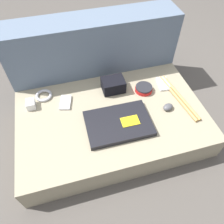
# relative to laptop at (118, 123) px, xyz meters

# --- Properties ---
(ground_plane) EXTENTS (8.00, 8.00, 0.00)m
(ground_plane) POSITION_rel_laptop_xyz_m (-0.01, 0.08, -0.17)
(ground_plane) COLOR #4C4742
(couch_seat) EXTENTS (1.00, 0.62, 0.15)m
(couch_seat) POSITION_rel_laptop_xyz_m (-0.01, 0.08, -0.09)
(couch_seat) COLOR gray
(couch_seat) RESTS_ON ground_plane
(couch_backrest) EXTENTS (1.00, 0.20, 0.48)m
(couch_backrest) POSITION_rel_laptop_xyz_m (-0.01, 0.49, 0.07)
(couch_backrest) COLOR slate
(couch_backrest) RESTS_ON ground_plane
(laptop) EXTENTS (0.33, 0.23, 0.03)m
(laptop) POSITION_rel_laptop_xyz_m (0.00, 0.00, 0.00)
(laptop) COLOR black
(laptop) RESTS_ON couch_seat
(computer_mouse) EXTENTS (0.07, 0.06, 0.03)m
(computer_mouse) POSITION_rel_laptop_xyz_m (0.29, 0.03, 0.00)
(computer_mouse) COLOR #4C4C51
(computer_mouse) RESTS_ON couch_seat
(speaker_puck) EXTENTS (0.10, 0.10, 0.03)m
(speaker_puck) POSITION_rel_laptop_xyz_m (0.21, 0.20, 0.00)
(speaker_puck) COLOR red
(speaker_puck) RESTS_ON couch_seat
(phone_silver) EXTENTS (0.08, 0.11, 0.01)m
(phone_silver) POSITION_rel_laptop_xyz_m (-0.24, 0.22, -0.01)
(phone_silver) COLOR silver
(phone_silver) RESTS_ON couch_seat
(phone_black) EXTENTS (0.08, 0.12, 0.01)m
(phone_black) POSITION_rel_laptop_xyz_m (0.34, 0.21, -0.01)
(phone_black) COLOR silver
(phone_black) RESTS_ON couch_seat
(camera_pouch) EXTENTS (0.13, 0.10, 0.07)m
(camera_pouch) POSITION_rel_laptop_xyz_m (0.04, 0.25, 0.02)
(camera_pouch) COLOR black
(camera_pouch) RESTS_ON couch_seat
(charger_brick) EXTENTS (0.05, 0.06, 0.04)m
(charger_brick) POSITION_rel_laptop_xyz_m (-0.42, 0.25, 0.01)
(charger_brick) COLOR silver
(charger_brick) RESTS_ON couch_seat
(cable_coil) EXTENTS (0.09, 0.09, 0.02)m
(cable_coil) POSITION_rel_laptop_xyz_m (-0.35, 0.30, -0.01)
(cable_coil) COLOR #B2B2B7
(cable_coil) RESTS_ON couch_seat
(drumstick_pair) EXTENTS (0.08, 0.36, 0.02)m
(drumstick_pair) POSITION_rel_laptop_xyz_m (0.38, 0.09, -0.00)
(drumstick_pair) COLOR tan
(drumstick_pair) RESTS_ON couch_seat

